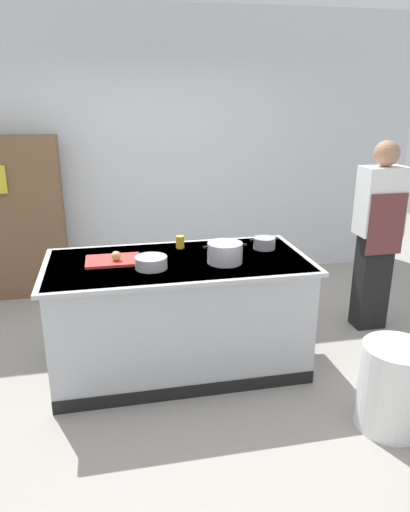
# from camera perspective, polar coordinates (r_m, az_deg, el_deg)

# --- Properties ---
(ground_plane) EXTENTS (10.00, 10.00, 0.00)m
(ground_plane) POSITION_cam_1_polar(r_m,az_deg,el_deg) (3.96, -3.03, -12.92)
(ground_plane) COLOR #9E9991
(back_wall) EXTENTS (6.40, 0.12, 3.00)m
(back_wall) POSITION_cam_1_polar(r_m,az_deg,el_deg) (5.49, -6.78, 12.53)
(back_wall) COLOR silver
(back_wall) RESTS_ON ground_plane
(counter_island) EXTENTS (1.98, 0.98, 0.90)m
(counter_island) POSITION_cam_1_polar(r_m,az_deg,el_deg) (3.73, -3.15, -6.82)
(counter_island) COLOR #B7BABF
(counter_island) RESTS_ON ground_plane
(cutting_board) EXTENTS (0.40, 0.28, 0.02)m
(cutting_board) POSITION_cam_1_polar(r_m,az_deg,el_deg) (3.59, -10.97, -0.52)
(cutting_board) COLOR red
(cutting_board) RESTS_ON counter_island
(onion) EXTENTS (0.07, 0.07, 0.07)m
(onion) POSITION_cam_1_polar(r_m,az_deg,el_deg) (3.54, -10.61, 0.01)
(onion) COLOR tan
(onion) RESTS_ON cutting_board
(stock_pot) EXTENTS (0.33, 0.26, 0.15)m
(stock_pot) POSITION_cam_1_polar(r_m,az_deg,el_deg) (3.49, 2.40, 0.40)
(stock_pot) COLOR #B7BABF
(stock_pot) RESTS_ON counter_island
(sauce_pan) EXTENTS (0.24, 0.18, 0.09)m
(sauce_pan) POSITION_cam_1_polar(r_m,az_deg,el_deg) (3.85, 7.13, 1.55)
(sauce_pan) COLOR #99999E
(sauce_pan) RESTS_ON counter_island
(mixing_bowl) EXTENTS (0.23, 0.23, 0.09)m
(mixing_bowl) POSITION_cam_1_polar(r_m,az_deg,el_deg) (3.40, -6.48, -0.78)
(mixing_bowl) COLOR #B7BABF
(mixing_bowl) RESTS_ON counter_island
(juice_cup) EXTENTS (0.07, 0.07, 0.10)m
(juice_cup) POSITION_cam_1_polar(r_m,az_deg,el_deg) (3.84, -3.01, 1.69)
(juice_cup) COLOR yellow
(juice_cup) RESTS_ON counter_island
(trash_bin) EXTENTS (0.44, 0.44, 0.58)m
(trash_bin) POSITION_cam_1_polar(r_m,az_deg,el_deg) (3.39, 21.64, -14.40)
(trash_bin) COLOR white
(trash_bin) RESTS_ON ground_plane
(person_chef) EXTENTS (0.38, 0.25, 1.72)m
(person_chef) POSITION_cam_1_polar(r_m,az_deg,el_deg) (4.51, 19.99, 2.64)
(person_chef) COLOR black
(person_chef) RESTS_ON ground_plane
(bookshelf) EXTENTS (1.10, 0.31, 1.70)m
(bookshelf) POSITION_cam_1_polar(r_m,az_deg,el_deg) (5.38, -22.44, 4.12)
(bookshelf) COLOR brown
(bookshelf) RESTS_ON ground_plane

